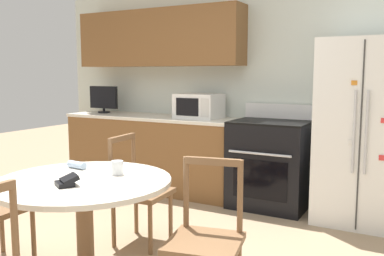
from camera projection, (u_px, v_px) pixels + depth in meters
name	position (u px, v px, depth m)	size (l,w,h in m)	color
back_wall	(223.00, 70.00, 5.03)	(5.20, 0.44, 2.60)	silver
kitchen_counter	(153.00, 152.00, 5.28)	(2.23, 0.64, 0.90)	brown
refrigerator	(365.00, 132.00, 4.01)	(0.84, 0.73, 1.73)	white
oven_range	(270.00, 163.00, 4.53)	(0.79, 0.68, 1.08)	black
microwave	(199.00, 106.00, 4.93)	(0.49, 0.40, 0.28)	white
countertop_tv	(104.00, 98.00, 5.58)	(0.42, 0.16, 0.35)	black
dining_table	(84.00, 203.00, 2.76)	(1.13, 1.13, 0.74)	beige
dining_chair_far	(139.00, 192.00, 3.55)	(0.45, 0.45, 0.90)	brown
dining_chair_right	(206.00, 241.00, 2.52)	(0.50, 0.50, 0.90)	brown
candle_glass	(117.00, 169.00, 2.85)	(0.08, 0.08, 0.09)	silver
folded_napkin	(77.00, 165.00, 3.04)	(0.15, 0.07, 0.05)	#A3BCDB
wallet	(67.00, 181.00, 2.57)	(0.17, 0.17, 0.07)	black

